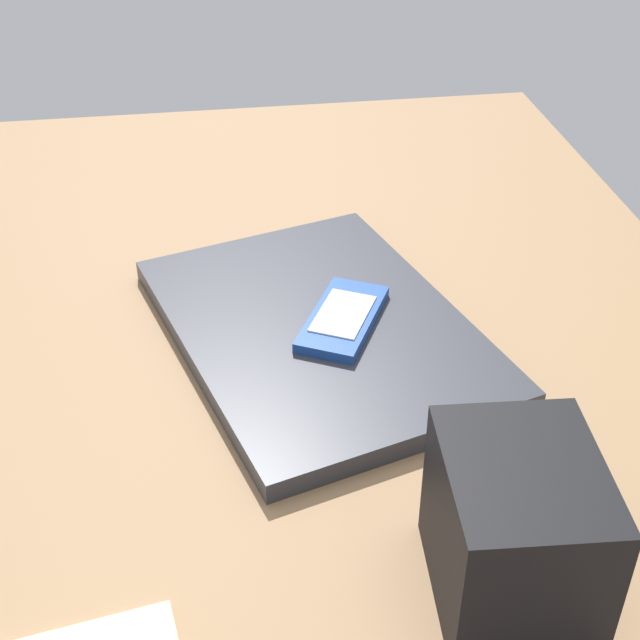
% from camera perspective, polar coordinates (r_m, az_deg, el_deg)
% --- Properties ---
extents(desk_surface, '(1.20, 0.80, 0.03)m').
position_cam_1_polar(desk_surface, '(0.77, -1.23, -4.50)').
color(desk_surface, '#9E7751').
rests_on(desk_surface, ground).
extents(laptop_closed, '(0.38, 0.32, 0.02)m').
position_cam_1_polar(laptop_closed, '(0.80, -0.00, -0.63)').
color(laptop_closed, '#33353D').
rests_on(laptop_closed, desk_surface).
extents(cell_phone_on_laptop, '(0.12, 0.10, 0.01)m').
position_cam_1_polar(cell_phone_on_laptop, '(0.79, 1.44, 0.11)').
color(cell_phone_on_laptop, '#1E479E').
rests_on(cell_phone_on_laptop, laptop_closed).
extents(desk_organizer, '(0.12, 0.10, 0.11)m').
position_cam_1_polar(desk_organizer, '(0.58, 12.14, -12.85)').
color(desk_organizer, black).
rests_on(desk_organizer, desk_surface).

